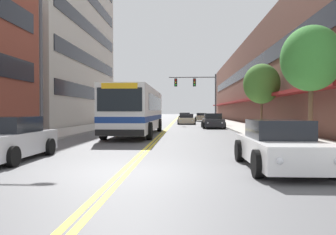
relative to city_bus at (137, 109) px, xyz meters
name	(u,v)px	position (x,y,z in m)	size (l,w,h in m)	color
ground_plane	(173,123)	(1.67, 23.17, -1.75)	(240.00, 240.00, 0.00)	#565659
sidewalk_left	(121,122)	(-5.63, 23.17, -1.69)	(3.60, 106.00, 0.13)	#B2ADA5
sidewalk_right	(226,122)	(8.98, 23.17, -1.69)	(3.60, 106.00, 0.13)	#B2ADA5
centre_line	(173,123)	(1.67, 23.17, -1.75)	(0.34, 106.00, 0.01)	yellow
storefront_row_right	(270,84)	(15.01, 23.17, 3.62)	(9.10, 68.00, 10.75)	brown
city_bus	(137,109)	(0.00, 0.00, 0.00)	(2.91, 12.10, 3.09)	silver
car_silver_parked_left_near	(7,140)	(-2.63, -11.90, -1.09)	(2.05, 4.34, 1.44)	#B7B7BC
car_navy_parked_left_mid	(128,121)	(-2.71, 11.80, -1.14)	(2.13, 4.30, 1.32)	#19234C
car_white_parked_right_foreground	(279,146)	(5.95, -13.09, -1.11)	(2.02, 4.43, 1.38)	white
car_charcoal_parked_right_mid	(213,121)	(5.99, 8.79, -1.11)	(2.08, 4.17, 1.40)	#232328
car_beige_parked_right_far	(201,117)	(5.96, 29.65, -1.13)	(2.02, 4.30, 1.30)	#BCAD89
car_champagne_moving_lead	(186,119)	(3.53, 18.13, -1.16)	(2.19, 4.38, 1.26)	beige
car_black_moving_second	(185,117)	(3.32, 28.55, -1.12)	(2.08, 4.62, 1.35)	black
traffic_signal_mast	(199,89)	(4.95, 15.53, 2.43)	(5.51, 0.38, 5.88)	#47474C
street_lamp_left_near	(47,32)	(-3.35, -7.01, 3.67)	(2.33, 0.28, 9.27)	#47474C
street_tree_right_near	(311,59)	(8.69, -8.13, 2.12)	(2.55, 2.55, 5.15)	brown
street_tree_right_mid	(262,84)	(9.43, 4.03, 2.04)	(2.90, 2.90, 5.26)	brown
fire_hydrant	(250,127)	(7.62, -0.66, -1.17)	(0.31, 0.23, 0.90)	yellow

